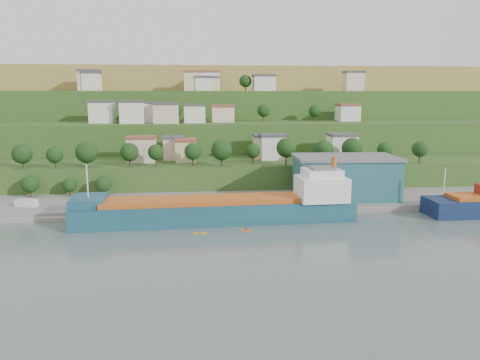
{
  "coord_description": "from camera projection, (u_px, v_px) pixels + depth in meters",
  "views": [
    {
      "loc": [
        -8.54,
        -111.0,
        33.32
      ],
      "look_at": [
        3.23,
        15.0,
        10.2
      ],
      "focal_mm": 35.0,
      "sensor_mm": 36.0,
      "label": 1
    }
  ],
  "objects": [
    {
      "name": "ground",
      "position": [
        233.0,
        232.0,
        115.49
      ],
      "size": [
        500.0,
        500.0,
        0.0
      ],
      "primitive_type": "plane",
      "color": "#4B5B58",
      "rests_on": "ground"
    },
    {
      "name": "quay",
      "position": [
        290.0,
        204.0,
        144.75
      ],
      "size": [
        220.0,
        26.0,
        4.0
      ],
      "primitive_type": "cube",
      "color": "slate",
      "rests_on": "ground"
    },
    {
      "name": "hillside",
      "position": [
        211.0,
        151.0,
        280.69
      ],
      "size": [
        360.0,
        210.82,
        96.0
      ],
      "color": "#284719",
      "rests_on": "ground"
    },
    {
      "name": "pebble_beach",
      "position": [
        33.0,
        214.0,
        132.0
      ],
      "size": [
        40.0,
        18.0,
        2.4
      ],
      "primitive_type": "cube",
      "color": "slate",
      "rests_on": "ground"
    },
    {
      "name": "dinghy",
      "position": [
        78.0,
        209.0,
        131.52
      ],
      "size": [
        4.68,
        3.05,
        0.88
      ],
      "primitive_type": "cube",
      "rotation": [
        0.0,
        0.0,
        0.35
      ],
      "color": "silver",
      "rests_on": "pebble_beach"
    },
    {
      "name": "kayak_yellow",
      "position": [
        200.0,
        233.0,
        113.73
      ],
      "size": [
        3.5,
        1.45,
        0.86
      ],
      "rotation": [
        0.0,
        0.0,
        -0.25
      ],
      "color": "gold",
      "rests_on": "ground"
    },
    {
      "name": "warehouse",
      "position": [
        345.0,
        177.0,
        144.34
      ],
      "size": [
        31.79,
        20.33,
        12.8
      ],
      "rotation": [
        0.0,
        0.0,
        -0.04
      ],
      "color": "#205A62",
      "rests_on": "quay"
    },
    {
      "name": "cargo_ship_near",
      "position": [
        225.0,
        210.0,
        124.43
      ],
      "size": [
        74.62,
        15.22,
        19.05
      ],
      "rotation": [
        0.0,
        0.0,
        0.05
      ],
      "color": "#14354B",
      "rests_on": "ground"
    },
    {
      "name": "caravan",
      "position": [
        27.0,
        204.0,
        133.06
      ],
      "size": [
        6.65,
        4.25,
        2.88
      ],
      "primitive_type": "cube",
      "rotation": [
        0.0,
        0.0,
        -0.29
      ],
      "color": "silver",
      "rests_on": "pebble_beach"
    },
    {
      "name": "kayak_orange",
      "position": [
        247.0,
        230.0,
        116.38
      ],
      "size": [
        3.23,
        1.44,
        0.8
      ],
      "rotation": [
        0.0,
        0.0,
        -0.29
      ],
      "color": "orange",
      "rests_on": "ground"
    }
  ]
}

